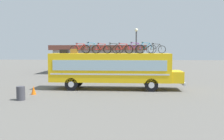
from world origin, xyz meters
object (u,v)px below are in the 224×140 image
at_px(rooftop_bicycle_1, 80,49).
at_px(rooftop_bicycle_7, 146,49).
at_px(luggage_bag_2, 74,51).
at_px(trash_bin, 21,93).
at_px(rooftop_bicycle_5, 123,49).
at_px(rooftop_bicycle_3, 102,49).
at_px(luggage_bag_1, 64,51).
at_px(rooftop_bicycle_8, 156,49).
at_px(street_lamp, 136,49).
at_px(traffic_cone, 34,90).
at_px(rooftop_bicycle_4, 113,49).
at_px(bus, 112,68).
at_px(rooftop_bicycle_2, 91,49).
at_px(rooftop_bicycle_6, 135,49).

xyz_separation_m(rooftop_bicycle_1, rooftop_bicycle_7, (5.56, -0.37, 0.02)).
bearing_deg(luggage_bag_2, trash_bin, -113.56).
bearing_deg(rooftop_bicycle_5, rooftop_bicycle_3, 173.55).
distance_m(luggage_bag_1, rooftop_bicycle_8, 7.88).
height_order(luggage_bag_2, trash_bin, luggage_bag_2).
bearing_deg(rooftop_bicycle_3, street_lamp, 62.40).
height_order(luggage_bag_1, luggage_bag_2, luggage_bag_2).
bearing_deg(rooftop_bicycle_7, street_lamp, 96.55).
xyz_separation_m(traffic_cone, street_lamp, (7.82, 8.59, 3.15)).
distance_m(traffic_cone, street_lamp, 12.04).
bearing_deg(rooftop_bicycle_4, traffic_cone, -150.44).
height_order(bus, luggage_bag_1, luggage_bag_1).
distance_m(rooftop_bicycle_1, rooftop_bicycle_7, 5.57).
distance_m(rooftop_bicycle_8, street_lamp, 5.38).
distance_m(rooftop_bicycle_1, trash_bin, 6.76).
distance_m(rooftop_bicycle_2, rooftop_bicycle_7, 4.70).
bearing_deg(rooftop_bicycle_2, rooftop_bicycle_3, -32.77).
height_order(luggage_bag_1, trash_bin, luggage_bag_1).
bearing_deg(trash_bin, rooftop_bicycle_6, 32.75).
relative_size(luggage_bag_1, rooftop_bicycle_1, 0.39).
relative_size(rooftop_bicycle_3, street_lamp, 0.30).
bearing_deg(luggage_bag_1, rooftop_bicycle_6, -4.46).
relative_size(rooftop_bicycle_1, trash_bin, 1.91).
relative_size(luggage_bag_1, rooftop_bicycle_3, 0.42).
height_order(bus, rooftop_bicycle_7, rooftop_bicycle_7).
relative_size(rooftop_bicycle_3, traffic_cone, 2.61).
bearing_deg(rooftop_bicycle_2, traffic_cone, -137.96).
height_order(luggage_bag_2, traffic_cone, luggage_bag_2).
distance_m(bus, rooftop_bicycle_4, 1.64).
height_order(rooftop_bicycle_3, rooftop_bicycle_5, rooftop_bicycle_5).
distance_m(bus, rooftop_bicycle_6, 2.49).
height_order(luggage_bag_1, rooftop_bicycle_4, rooftop_bicycle_4).
xyz_separation_m(rooftop_bicycle_3, rooftop_bicycle_7, (3.68, 0.00, 0.03)).
relative_size(rooftop_bicycle_2, trash_bin, 1.86).
relative_size(luggage_bag_1, trash_bin, 0.75).
xyz_separation_m(rooftop_bicycle_1, traffic_cone, (-2.92, -3.19, -3.10)).
bearing_deg(rooftop_bicycle_1, rooftop_bicycle_7, -3.80).
height_order(rooftop_bicycle_5, rooftop_bicycle_8, rooftop_bicycle_5).
height_order(bus, luggage_bag_2, luggage_bag_2).
distance_m(rooftop_bicycle_1, rooftop_bicycle_2, 0.94).
distance_m(rooftop_bicycle_5, rooftop_bicycle_6, 0.99).
relative_size(rooftop_bicycle_8, street_lamp, 0.29).
height_order(rooftop_bicycle_5, rooftop_bicycle_6, rooftop_bicycle_6).
bearing_deg(rooftop_bicycle_2, rooftop_bicycle_5, -16.76).
bearing_deg(rooftop_bicycle_4, rooftop_bicycle_5, -37.54).
distance_m(rooftop_bicycle_4, traffic_cone, 7.31).
height_order(rooftop_bicycle_1, rooftop_bicycle_7, rooftop_bicycle_7).
distance_m(rooftop_bicycle_2, trash_bin, 7.41).
relative_size(rooftop_bicycle_7, trash_bin, 1.89).
relative_size(rooftop_bicycle_1, rooftop_bicycle_3, 1.06).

